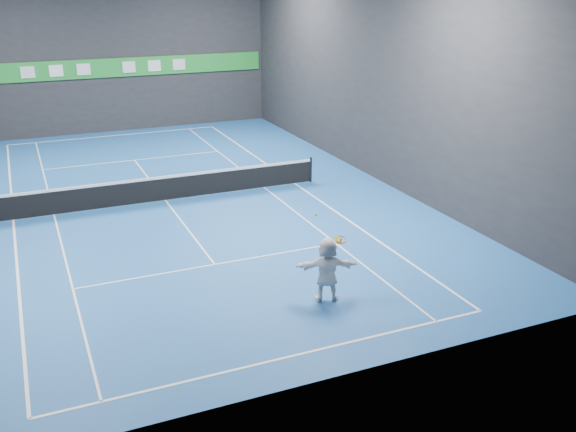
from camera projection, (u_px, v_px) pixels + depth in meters
name	position (u px, v px, depth m)	size (l,w,h in m)	color
ground	(166.00, 201.00, 24.83)	(26.00, 26.00, 0.00)	#1C539B
wall_back	(104.00, 49.00, 34.44)	(18.00, 0.10, 9.00)	#242427
wall_front	(309.00, 183.00, 12.07)	(18.00, 0.10, 9.00)	#242427
wall_right	(373.00, 70.00, 26.59)	(0.10, 26.00, 9.00)	#242427
baseline_near	(286.00, 357.00, 14.60)	(10.98, 0.08, 0.01)	white
baseline_far	(116.00, 135.00, 35.06)	(10.98, 0.08, 0.01)	white
sideline_doubles_left	(13.00, 221.00, 22.80)	(0.08, 23.78, 0.01)	white
sideline_doubles_right	(295.00, 184.00, 26.86)	(0.08, 23.78, 0.01)	white
sideline_singles_left	(54.00, 215.00, 23.31)	(0.06, 23.78, 0.01)	white
sideline_singles_right	(265.00, 188.00, 26.35)	(0.06, 23.78, 0.01)	white
service_line_near	(215.00, 264.00, 19.32)	(8.23, 0.06, 0.01)	white
service_line_far	(135.00, 160.00, 30.34)	(8.23, 0.06, 0.01)	white
center_service_line	(166.00, 201.00, 24.83)	(0.06, 12.80, 0.01)	white
player	(327.00, 269.00, 16.92)	(1.65, 0.52, 1.78)	white
tennis_ball	(316.00, 215.00, 16.41)	(0.06, 0.06, 0.06)	#C3DF25
tennis_net	(165.00, 187.00, 24.64)	(12.50, 0.10, 1.07)	black
sponsor_banner	(106.00, 68.00, 34.74)	(17.64, 0.11, 1.00)	green
tennis_racket	(340.00, 241.00, 16.84)	(0.47, 0.39, 0.49)	#B61813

